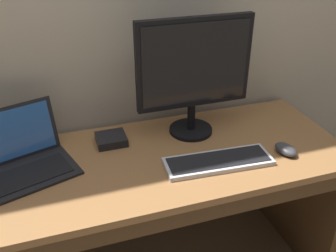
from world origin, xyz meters
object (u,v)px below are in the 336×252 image
(external_monitor, at_px, (194,71))
(external_drive_box, at_px, (111,139))
(wired_keyboard, at_px, (218,161))
(laptop_black, at_px, (23,156))
(computer_mouse, at_px, (286,149))

(external_monitor, relative_size, external_drive_box, 4.13)
(external_monitor, bearing_deg, wired_keyboard, -87.28)
(laptop_black, relative_size, external_monitor, 0.77)
(laptop_black, height_order, external_monitor, external_monitor)
(computer_mouse, bearing_deg, wired_keyboard, 164.46)
(laptop_black, relative_size, external_drive_box, 3.18)
(wired_keyboard, bearing_deg, external_monitor, 92.72)
(laptop_black, bearing_deg, wired_keyboard, -16.07)
(laptop_black, height_order, external_drive_box, laptop_black)
(wired_keyboard, relative_size, computer_mouse, 4.18)
(external_monitor, xyz_separation_m, wired_keyboard, (0.01, -0.26, -0.30))
(external_monitor, relative_size, wired_keyboard, 1.19)
(computer_mouse, bearing_deg, laptop_black, 155.66)
(laptop_black, relative_size, wired_keyboard, 0.92)
(laptop_black, xyz_separation_m, computer_mouse, (1.05, -0.24, -0.04))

